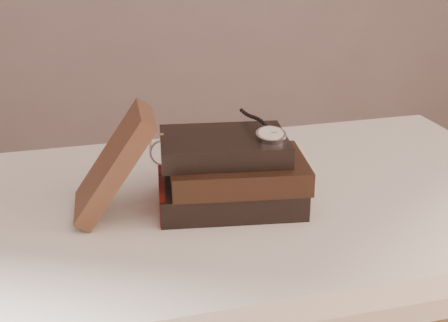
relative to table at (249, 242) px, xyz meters
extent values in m
cube|color=white|center=(0.00, 0.00, 0.07)|extent=(1.00, 0.60, 0.04)
cube|color=white|center=(0.00, 0.00, 0.01)|extent=(0.88, 0.49, 0.08)
cylinder|color=white|center=(0.45, 0.25, -0.30)|extent=(0.05, 0.05, 0.71)
cube|color=black|center=(-0.04, -0.03, 0.11)|extent=(0.24, 0.19, 0.04)
cube|color=beige|center=(-0.04, -0.03, 0.11)|extent=(0.24, 0.17, 0.03)
cube|color=gold|center=(-0.15, 0.01, 0.11)|extent=(0.01, 0.01, 0.04)
cube|color=maroon|center=(-0.15, -0.01, 0.11)|extent=(0.03, 0.14, 0.04)
cube|color=black|center=(-0.03, -0.04, 0.15)|extent=(0.23, 0.17, 0.04)
cube|color=beige|center=(-0.03, -0.04, 0.15)|extent=(0.22, 0.16, 0.03)
cube|color=gold|center=(-0.13, 0.00, 0.15)|extent=(0.01, 0.01, 0.04)
cube|color=black|center=(-0.05, -0.02, 0.19)|extent=(0.21, 0.16, 0.03)
cube|color=beige|center=(-0.05, -0.02, 0.19)|extent=(0.21, 0.15, 0.03)
cube|color=gold|center=(-0.14, 0.02, 0.19)|extent=(0.01, 0.01, 0.03)
cube|color=#422519|center=(-0.22, -0.01, 0.18)|extent=(0.14, 0.12, 0.17)
cylinder|color=silver|center=(0.02, -0.05, 0.21)|extent=(0.05, 0.05, 0.02)
cylinder|color=white|center=(0.02, -0.05, 0.21)|extent=(0.04, 0.04, 0.01)
torus|color=silver|center=(0.02, -0.05, 0.21)|extent=(0.05, 0.05, 0.01)
cylinder|color=silver|center=(0.02, -0.02, 0.21)|extent=(0.01, 0.01, 0.01)
cube|color=black|center=(0.02, -0.04, 0.22)|extent=(0.00, 0.01, 0.00)
cube|color=black|center=(0.02, -0.05, 0.22)|extent=(0.01, 0.00, 0.00)
sphere|color=black|center=(0.02, -0.02, 0.22)|extent=(0.01, 0.01, 0.01)
sphere|color=black|center=(0.02, -0.01, 0.22)|extent=(0.01, 0.01, 0.01)
sphere|color=black|center=(0.02, 0.00, 0.22)|extent=(0.01, 0.01, 0.01)
sphere|color=black|center=(0.01, 0.01, 0.22)|extent=(0.01, 0.01, 0.01)
sphere|color=black|center=(0.01, 0.02, 0.22)|extent=(0.01, 0.01, 0.01)
sphere|color=black|center=(0.01, 0.03, 0.22)|extent=(0.01, 0.01, 0.01)
sphere|color=black|center=(0.01, 0.04, 0.21)|extent=(0.01, 0.01, 0.01)
sphere|color=black|center=(0.01, 0.04, 0.21)|extent=(0.01, 0.01, 0.01)
sphere|color=black|center=(0.01, 0.05, 0.21)|extent=(0.01, 0.01, 0.01)
sphere|color=black|center=(0.01, 0.06, 0.21)|extent=(0.01, 0.01, 0.01)
sphere|color=black|center=(0.00, 0.07, 0.22)|extent=(0.01, 0.01, 0.01)
torus|color=silver|center=(-0.13, 0.06, 0.16)|extent=(0.05, 0.02, 0.05)
torus|color=silver|center=(-0.09, 0.05, 0.16)|extent=(0.05, 0.02, 0.05)
cylinder|color=silver|center=(-0.11, 0.05, 0.16)|extent=(0.01, 0.00, 0.00)
cylinder|color=silver|center=(-0.15, 0.11, 0.15)|extent=(0.02, 0.10, 0.02)
cylinder|color=silver|center=(-0.06, 0.10, 0.15)|extent=(0.02, 0.10, 0.02)
camera|label=1|loc=(-0.29, -0.89, 0.54)|focal=50.05mm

